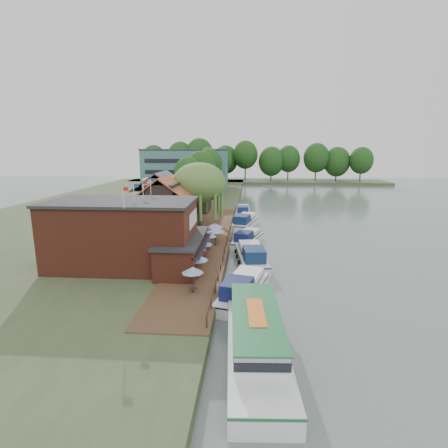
{
  "coord_description": "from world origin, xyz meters",
  "views": [
    {
      "loc": [
        -2.37,
        -36.62,
        13.73
      ],
      "look_at": [
        -6.0,
        12.0,
        3.0
      ],
      "focal_mm": 28.0,
      "sensor_mm": 36.0,
      "label": 1
    }
  ],
  "objects_px": {
    "umbrella_4": "(208,242)",
    "cruiser_4": "(243,210)",
    "cottage_c": "(192,190)",
    "pub": "(141,234)",
    "willow": "(199,195)",
    "umbrella_6": "(215,232)",
    "hotel_block": "(186,169)",
    "cruiser_1": "(252,254)",
    "umbrella_1": "(198,266)",
    "umbrella_5": "(216,237)",
    "cruiser_0": "(243,286)",
    "umbrella_0": "(193,280)",
    "cruiser_3": "(245,220)",
    "swan": "(261,337)",
    "cottage_b": "(162,196)",
    "tour_boat": "(256,337)",
    "cottage_a": "(165,205)",
    "umbrella_2": "(195,255)",
    "cruiser_2": "(248,237)",
    "umbrella_3": "(203,250)"
  },
  "relations": [
    {
      "from": "hotel_block",
      "to": "tour_boat",
      "type": "relative_size",
      "value": 1.83
    },
    {
      "from": "umbrella_4",
      "to": "swan",
      "type": "bearing_deg",
      "value": -71.78
    },
    {
      "from": "cottage_b",
      "to": "umbrella_1",
      "type": "xyz_separation_m",
      "value": [
        10.61,
        -28.34,
        -2.96
      ]
    },
    {
      "from": "umbrella_0",
      "to": "cottage_a",
      "type": "bearing_deg",
      "value": 109.43
    },
    {
      "from": "umbrella_5",
      "to": "cottage_b",
      "type": "bearing_deg",
      "value": 124.21
    },
    {
      "from": "cruiser_2",
      "to": "umbrella_4",
      "type": "bearing_deg",
      "value": -106.56
    },
    {
      "from": "umbrella_4",
      "to": "cruiser_4",
      "type": "bearing_deg",
      "value": 82.5
    },
    {
      "from": "hotel_block",
      "to": "pub",
      "type": "bearing_deg",
      "value": -83.57
    },
    {
      "from": "cottage_c",
      "to": "umbrella_0",
      "type": "bearing_deg",
      "value": -80.67
    },
    {
      "from": "umbrella_0",
      "to": "cruiser_4",
      "type": "distance_m",
      "value": 41.53
    },
    {
      "from": "umbrella_1",
      "to": "umbrella_3",
      "type": "xyz_separation_m",
      "value": [
        -0.25,
        5.57,
        0.0
      ]
    },
    {
      "from": "tour_boat",
      "to": "umbrella_0",
      "type": "bearing_deg",
      "value": 121.72
    },
    {
      "from": "pub",
      "to": "cottage_a",
      "type": "bearing_deg",
      "value": 93.81
    },
    {
      "from": "umbrella_1",
      "to": "cruiser_4",
      "type": "bearing_deg",
      "value": 84.41
    },
    {
      "from": "umbrella_0",
      "to": "umbrella_2",
      "type": "xyz_separation_m",
      "value": [
        -0.9,
        7.05,
        0.0
      ]
    },
    {
      "from": "hotel_block",
      "to": "umbrella_1",
      "type": "height_order",
      "value": "hotel_block"
    },
    {
      "from": "pub",
      "to": "umbrella_6",
      "type": "bearing_deg",
      "value": 58.5
    },
    {
      "from": "cottage_c",
      "to": "cruiser_0",
      "type": "bearing_deg",
      "value": -74.27
    },
    {
      "from": "cottage_a",
      "to": "umbrella_2",
      "type": "height_order",
      "value": "cottage_a"
    },
    {
      "from": "pub",
      "to": "umbrella_0",
      "type": "height_order",
      "value": "pub"
    },
    {
      "from": "pub",
      "to": "umbrella_1",
      "type": "bearing_deg",
      "value": -26.78
    },
    {
      "from": "pub",
      "to": "umbrella_0",
      "type": "distance_m",
      "value": 9.88
    },
    {
      "from": "cruiser_4",
      "to": "cruiser_1",
      "type": "bearing_deg",
      "value": -86.43
    },
    {
      "from": "umbrella_6",
      "to": "swan",
      "type": "xyz_separation_m",
      "value": [
        5.74,
        -23.58,
        -2.07
      ]
    },
    {
      "from": "umbrella_2",
      "to": "umbrella_4",
      "type": "xyz_separation_m",
      "value": [
        0.75,
        5.77,
        0.0
      ]
    },
    {
      "from": "willow",
      "to": "cottage_c",
      "type": "bearing_deg",
      "value": 104.04
    },
    {
      "from": "cruiser_0",
      "to": "cruiser_1",
      "type": "height_order",
      "value": "cruiser_1"
    },
    {
      "from": "cottage_b",
      "to": "umbrella_0",
      "type": "bearing_deg",
      "value": -71.42
    },
    {
      "from": "umbrella_5",
      "to": "cruiser_3",
      "type": "height_order",
      "value": "umbrella_5"
    },
    {
      "from": "cottage_a",
      "to": "cruiser_0",
      "type": "bearing_deg",
      "value": -59.43
    },
    {
      "from": "hotel_block",
      "to": "umbrella_3",
      "type": "distance_m",
      "value": 70.41
    },
    {
      "from": "cruiser_1",
      "to": "tour_boat",
      "type": "distance_m",
      "value": 19.12
    },
    {
      "from": "cruiser_3",
      "to": "cruiser_4",
      "type": "height_order",
      "value": "cruiser_3"
    },
    {
      "from": "cottage_a",
      "to": "umbrella_5",
      "type": "distance_m",
      "value": 10.89
    },
    {
      "from": "umbrella_2",
      "to": "umbrella_3",
      "type": "height_order",
      "value": "same"
    },
    {
      "from": "cottage_b",
      "to": "umbrella_0",
      "type": "distance_m",
      "value": 33.73
    },
    {
      "from": "cruiser_1",
      "to": "cottage_c",
      "type": "bearing_deg",
      "value": 104.42
    },
    {
      "from": "willow",
      "to": "umbrella_3",
      "type": "bearing_deg",
      "value": -80.87
    },
    {
      "from": "swan",
      "to": "cruiser_1",
      "type": "bearing_deg",
      "value": 92.2
    },
    {
      "from": "cottage_c",
      "to": "pub",
      "type": "bearing_deg",
      "value": -90.0
    },
    {
      "from": "willow",
      "to": "umbrella_6",
      "type": "distance_m",
      "value": 10.21
    },
    {
      "from": "hotel_block",
      "to": "cruiser_1",
      "type": "bearing_deg",
      "value": -73.32
    },
    {
      "from": "cottage_c",
      "to": "umbrella_2",
      "type": "bearing_deg",
      "value": -80.25
    },
    {
      "from": "cottage_a",
      "to": "willow",
      "type": "xyz_separation_m",
      "value": [
        4.5,
        5.0,
        0.96
      ]
    },
    {
      "from": "willow",
      "to": "cruiser_0",
      "type": "relative_size",
      "value": 1.01
    },
    {
      "from": "umbrella_5",
      "to": "swan",
      "type": "distance_m",
      "value": 21.66
    },
    {
      "from": "cottage_a",
      "to": "cruiser_2",
      "type": "relative_size",
      "value": 0.93
    },
    {
      "from": "tour_boat",
      "to": "cottage_b",
      "type": "bearing_deg",
      "value": 108.92
    },
    {
      "from": "tour_boat",
      "to": "swan",
      "type": "xyz_separation_m",
      "value": [
        0.38,
        2.32,
        -1.3
      ]
    },
    {
      "from": "umbrella_5",
      "to": "cruiser_0",
      "type": "xyz_separation_m",
      "value": [
        3.92,
        -14.05,
        -1.03
      ]
    }
  ]
}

